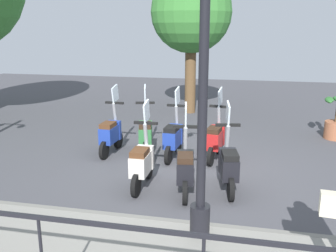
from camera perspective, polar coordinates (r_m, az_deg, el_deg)
ground_plane at (r=7.47m, az=3.46°, el=-7.28°), size 28.00×28.00×0.00m
lamp_post_near at (r=4.54m, az=5.36°, el=5.46°), size 0.26×0.90×4.34m
tree_distant at (r=12.48m, az=3.57°, el=16.77°), size 2.59×2.59×4.57m
potted_palm at (r=10.56m, az=24.28°, el=0.57°), size 1.06×0.66×1.05m
scooter_near_0 at (r=6.64m, az=9.19°, el=-5.86°), size 1.22×0.48×1.54m
scooter_near_1 at (r=6.45m, az=2.63°, el=-6.31°), size 1.23×0.46×1.54m
scooter_near_2 at (r=6.71m, az=-3.96°, el=-5.47°), size 1.23×0.44×1.54m
scooter_far_0 at (r=8.15m, az=7.25°, el=-1.87°), size 1.23×0.45×1.54m
scooter_far_1 at (r=8.17m, az=0.83°, el=-1.70°), size 1.23×0.44×1.54m
scooter_far_2 at (r=8.48m, az=-3.47°, el=-1.11°), size 1.21×0.52×1.54m
scooter_far_3 at (r=8.58m, az=-8.71°, el=-1.08°), size 1.23×0.44×1.54m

